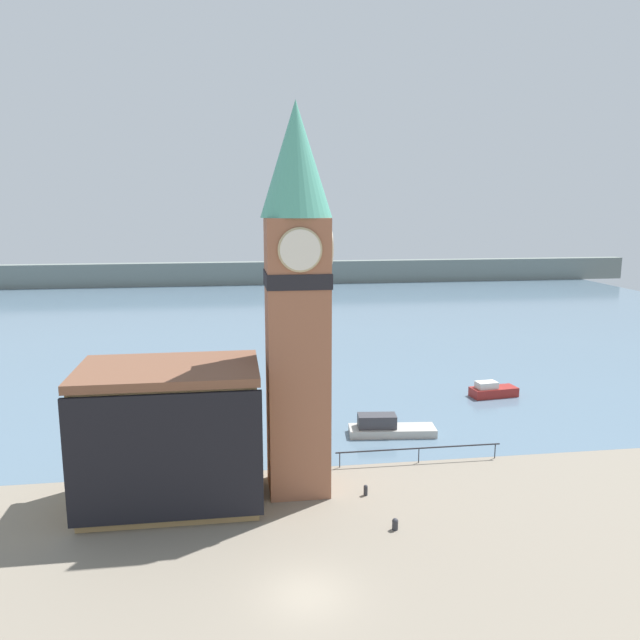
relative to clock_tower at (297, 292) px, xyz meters
The scene contains 10 objects.
ground_plane 16.61m from the clock_tower, 94.03° to the right, with size 160.00×160.00×0.00m, color gray.
water 64.13m from the clock_tower, 90.70° to the left, with size 160.00×120.00×0.00m.
far_shoreline 103.39m from the clock_tower, 90.43° to the left, with size 180.00×3.00×5.00m.
pier_railing 14.62m from the clock_tower, 17.07° to the left, with size 11.66×0.08×1.09m.
clock_tower is the anchor object (origin of this frame).
pier_building 11.25m from the clock_tower, behind, with size 10.49×6.95×8.34m.
boat_near 16.36m from the clock_tower, 46.27° to the left, with size 6.83×2.70×1.63m.
boat_far 28.35m from the clock_tower, 39.39° to the left, with size 4.48×2.22×1.46m.
mooring_bollard_near 12.82m from the clock_tower, 22.17° to the right, with size 0.26×0.26×0.68m.
mooring_bollard_far 14.24m from the clock_tower, 51.35° to the right, with size 0.34×0.34×0.66m.
Camera 1 is at (-3.06, -25.51, 17.55)m, focal length 35.00 mm.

